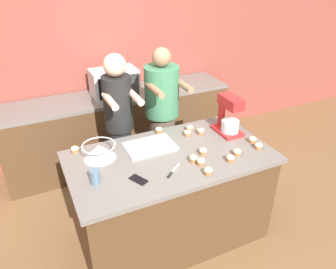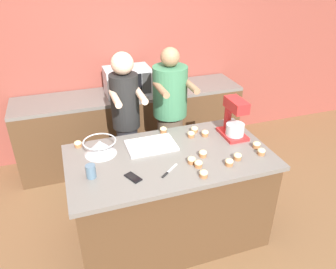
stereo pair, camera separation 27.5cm
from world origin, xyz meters
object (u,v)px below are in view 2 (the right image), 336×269
(cell_phone, at_px, (133,177))
(cupcake_0, at_px, (261,152))
(cupcake_8, at_px, (191,160))
(drinking_glass, at_px, (91,171))
(cupcake_12, at_px, (198,164))
(mixing_bowl, at_px, (100,147))
(cupcake_9, at_px, (204,174))
(stand_mixer, at_px, (234,120))
(cupcake_11, at_px, (229,162))
(baking_tray, at_px, (151,145))
(cupcake_10, at_px, (205,133))
(knife, at_px, (169,172))
(cupcake_7, at_px, (256,145))
(cupcake_6, at_px, (78,144))
(microwave_oven, at_px, (127,81))
(person_right, at_px, (170,121))
(cupcake_4, at_px, (194,129))
(person_left, at_px, (127,125))
(cupcake_5, at_px, (237,156))
(cupcake_1, at_px, (191,134))
(cupcake_2, at_px, (163,130))

(cell_phone, bearing_deg, cupcake_0, -1.28)
(cell_phone, xyz_separation_m, cupcake_8, (0.50, 0.05, 0.02))
(drinking_glass, distance_m, cupcake_12, 0.85)
(mixing_bowl, bearing_deg, cupcake_9, -40.38)
(stand_mixer, xyz_separation_m, cupcake_11, (-0.27, -0.43, -0.14))
(cupcake_0, bearing_deg, cupcake_11, -170.54)
(baking_tray, relative_size, cupcake_10, 6.44)
(knife, bearing_deg, baking_tray, 93.06)
(cupcake_0, xyz_separation_m, cupcake_7, (0.02, 0.11, 0.00))
(cupcake_6, bearing_deg, microwave_oven, 56.93)
(cupcake_0, distance_m, cupcake_11, 0.34)
(cupcake_8, xyz_separation_m, cupcake_9, (0.02, -0.21, 0.00))
(knife, height_order, cupcake_9, cupcake_9)
(person_right, xyz_separation_m, cupcake_11, (0.15, -1.02, 0.08))
(cupcake_4, bearing_deg, person_left, 144.80)
(cupcake_5, height_order, cupcake_6, same)
(microwave_oven, relative_size, drinking_glass, 4.93)
(cupcake_4, distance_m, cupcake_11, 0.62)
(cupcake_1, relative_size, cupcake_8, 1.00)
(person_right, distance_m, baking_tray, 0.65)
(microwave_oven, bearing_deg, cell_phone, -101.53)
(cupcake_2, bearing_deg, stand_mixer, -24.43)
(person_right, relative_size, knife, 9.09)
(cupcake_11, bearing_deg, cupcake_2, 115.35)
(cupcake_5, bearing_deg, cupcake_12, 179.14)
(cupcake_0, relative_size, cupcake_7, 1.00)
(stand_mixer, bearing_deg, person_left, 146.55)
(cupcake_5, height_order, cupcake_8, same)
(cupcake_6, height_order, cupcake_9, same)
(cupcake_0, xyz_separation_m, cupcake_2, (-0.67, 0.65, 0.00))
(mixing_bowl, xyz_separation_m, cupcake_4, (0.92, 0.10, -0.04))
(cupcake_7, relative_size, cupcake_8, 1.00)
(cupcake_2, xyz_separation_m, cupcake_6, (-0.80, -0.01, 0.00))
(cupcake_1, bearing_deg, person_right, 94.67)
(mixing_bowl, xyz_separation_m, cupcake_10, (0.98, -0.00, -0.04))
(cupcake_9, bearing_deg, stand_mixer, 43.89)
(stand_mixer, bearing_deg, cupcake_8, -150.90)
(stand_mixer, height_order, cupcake_1, stand_mixer)
(mixing_bowl, distance_m, cupcake_5, 1.17)
(cupcake_1, relative_size, cupcake_10, 1.00)
(cupcake_8, bearing_deg, drinking_glass, 175.12)
(person_right, height_order, cupcake_8, person_right)
(drinking_glass, xyz_separation_m, cupcake_6, (-0.05, 0.50, -0.03))
(cupcake_10, bearing_deg, cupcake_9, -115.41)
(person_left, xyz_separation_m, cupcake_11, (0.63, -1.02, 0.05))
(baking_tray, height_order, cupcake_10, cupcake_10)
(person_right, xyz_separation_m, cupcake_0, (0.49, -0.97, 0.08))
(knife, relative_size, cupcake_1, 2.68)
(person_right, bearing_deg, cupcake_8, -97.89)
(person_left, distance_m, cupcake_9, 1.16)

